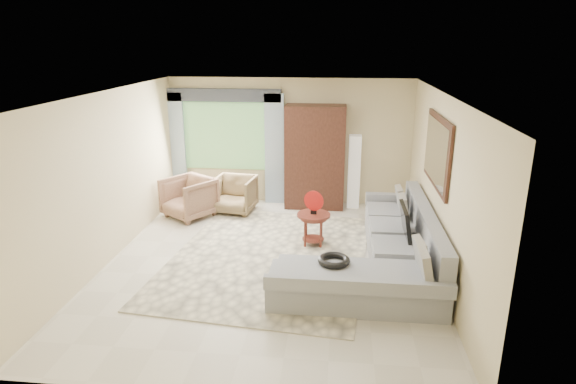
# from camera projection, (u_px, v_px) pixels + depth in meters

# --- Properties ---
(ground) EXTENTS (6.00, 6.00, 0.00)m
(ground) POSITION_uv_depth(u_px,v_px,m) (270.00, 262.00, 7.53)
(ground) COLOR silver
(ground) RESTS_ON ground
(area_rug) EXTENTS (3.39, 4.28, 0.02)m
(area_rug) POSITION_uv_depth(u_px,v_px,m) (269.00, 256.00, 7.71)
(area_rug) COLOR #F4E8C1
(area_rug) RESTS_ON ground
(sectional_sofa) EXTENTS (2.30, 3.46, 0.90)m
(sectional_sofa) POSITION_uv_depth(u_px,v_px,m) (387.00, 255.00, 7.10)
(sectional_sofa) COLOR gray
(sectional_sofa) RESTS_ON ground
(tv_screen) EXTENTS (0.14, 0.74, 0.48)m
(tv_screen) POSITION_uv_depth(u_px,v_px,m) (405.00, 222.00, 7.21)
(tv_screen) COLOR black
(tv_screen) RESTS_ON sectional_sofa
(garden_hose) EXTENTS (0.43, 0.43, 0.09)m
(garden_hose) POSITION_uv_depth(u_px,v_px,m) (334.00, 260.00, 6.35)
(garden_hose) COLOR black
(garden_hose) RESTS_ON sectional_sofa
(coffee_table) EXTENTS (0.56, 0.56, 0.56)m
(coffee_table) POSITION_uv_depth(u_px,v_px,m) (313.00, 229.00, 8.08)
(coffee_table) COLOR #4C1C14
(coffee_table) RESTS_ON ground
(red_disc) EXTENTS (0.33, 0.14, 0.34)m
(red_disc) POSITION_uv_depth(u_px,v_px,m) (314.00, 201.00, 7.93)
(red_disc) COLOR #AD1411
(red_disc) RESTS_ON coffee_table
(armchair_left) EXTENTS (1.18, 1.19, 0.79)m
(armchair_left) POSITION_uv_depth(u_px,v_px,m) (189.00, 198.00, 9.34)
(armchair_left) COLOR #9A6E54
(armchair_left) RESTS_ON ground
(armchair_right) EXTENTS (0.87, 0.89, 0.73)m
(armchair_right) POSITION_uv_depth(u_px,v_px,m) (234.00, 195.00, 9.62)
(armchair_right) COLOR olive
(armchair_right) RESTS_ON ground
(potted_plant) EXTENTS (0.52, 0.47, 0.50)m
(potted_plant) POSITION_uv_depth(u_px,v_px,m) (172.00, 194.00, 10.01)
(potted_plant) COLOR #999999
(potted_plant) RESTS_ON ground
(armoire) EXTENTS (1.20, 0.55, 2.10)m
(armoire) POSITION_uv_depth(u_px,v_px,m) (315.00, 157.00, 9.74)
(armoire) COLOR black
(armoire) RESTS_ON ground
(floor_lamp) EXTENTS (0.24, 0.24, 1.50)m
(floor_lamp) POSITION_uv_depth(u_px,v_px,m) (354.00, 172.00, 9.81)
(floor_lamp) COLOR silver
(floor_lamp) RESTS_ON ground
(window) EXTENTS (1.80, 0.04, 1.40)m
(window) POSITION_uv_depth(u_px,v_px,m) (225.00, 136.00, 10.06)
(window) COLOR #669E59
(window) RESTS_ON wall_back
(curtain_left) EXTENTS (0.40, 0.08, 2.30)m
(curtain_left) POSITION_uv_depth(u_px,v_px,m) (176.00, 147.00, 10.15)
(curtain_left) COLOR #9EB7CC
(curtain_left) RESTS_ON ground
(curtain_right) EXTENTS (0.40, 0.08, 2.30)m
(curtain_right) POSITION_uv_depth(u_px,v_px,m) (274.00, 150.00, 9.94)
(curtain_right) COLOR #9EB7CC
(curtain_right) RESTS_ON ground
(valance) EXTENTS (2.40, 0.12, 0.26)m
(valance) POSITION_uv_depth(u_px,v_px,m) (223.00, 95.00, 9.73)
(valance) COLOR #1E232D
(valance) RESTS_ON wall_back
(wall_mirror) EXTENTS (0.05, 1.70, 1.05)m
(wall_mirror) POSITION_uv_depth(u_px,v_px,m) (437.00, 152.00, 7.09)
(wall_mirror) COLOR black
(wall_mirror) RESTS_ON wall_right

